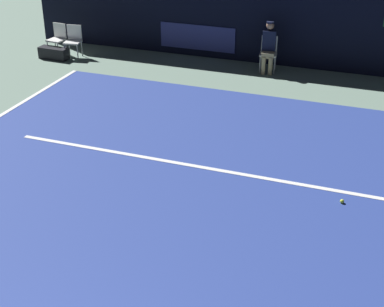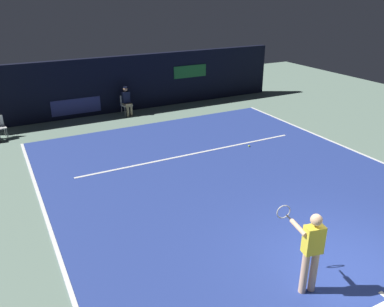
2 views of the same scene
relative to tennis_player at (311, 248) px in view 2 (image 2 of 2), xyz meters
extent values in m
plane|color=slate|center=(1.24, 4.95, -0.99)|extent=(31.38, 31.38, 0.00)
cube|color=navy|center=(1.24, 4.95, -0.98)|extent=(10.72, 11.94, 0.01)
cube|color=white|center=(6.55, 4.95, -0.97)|extent=(0.10, 11.94, 0.01)
cube|color=white|center=(-4.07, 4.95, -0.97)|extent=(0.10, 11.94, 0.01)
cube|color=white|center=(1.24, 7.04, -0.97)|extent=(8.36, 0.10, 0.01)
cube|color=black|center=(1.24, 13.41, 0.31)|extent=(15.43, 0.30, 2.60)
cube|color=navy|center=(-1.46, 13.25, -0.44)|extent=(2.20, 0.04, 0.70)
cube|color=#1E6B2D|center=(4.32, 13.25, 0.61)|extent=(1.80, 0.04, 0.60)
cylinder|color=#DBAD89|center=(0.09, -0.05, -0.53)|extent=(0.14, 0.14, 0.92)
cylinder|color=#DBAD89|center=(-0.10, -0.01, -0.53)|extent=(0.14, 0.14, 0.92)
cube|color=yellow|center=(0.00, -0.03, 0.21)|extent=(0.40, 0.29, 0.56)
sphere|color=#DBAD89|center=(0.00, -0.03, 0.63)|extent=(0.22, 0.22, 0.22)
cylinder|color=#DBAD89|center=(-0.15, 0.23, 0.36)|extent=(0.19, 0.51, 0.09)
cylinder|color=#DBAD89|center=(0.22, -0.05, 0.13)|extent=(0.09, 0.09, 0.56)
cylinder|color=black|center=(-0.09, 0.52, 0.36)|extent=(0.09, 0.30, 0.03)
torus|color=#B2B2B7|center=(-0.03, 0.80, 0.36)|extent=(0.30, 0.09, 0.30)
cube|color=white|center=(0.71, 12.67, -0.53)|extent=(0.49, 0.46, 0.04)
cube|color=white|center=(0.68, 12.87, -0.30)|extent=(0.42, 0.09, 0.42)
cylinder|color=#B2B2B7|center=(0.55, 12.47, -0.76)|extent=(0.03, 0.03, 0.46)
cylinder|color=#B2B2B7|center=(0.92, 12.53, -0.76)|extent=(0.03, 0.03, 0.46)
cylinder|color=#B2B2B7|center=(0.50, 12.81, -0.76)|extent=(0.03, 0.03, 0.46)
cylinder|color=#B2B2B7|center=(0.87, 12.86, -0.76)|extent=(0.03, 0.03, 0.46)
cube|color=tan|center=(0.72, 12.59, -0.49)|extent=(0.38, 0.44, 0.14)
cylinder|color=tan|center=(0.66, 12.40, -0.76)|extent=(0.11, 0.11, 0.46)
cylinder|color=tan|center=(0.83, 12.42, -0.76)|extent=(0.11, 0.11, 0.46)
cube|color=#141933|center=(0.70, 12.71, -0.16)|extent=(0.37, 0.27, 0.52)
sphere|color=tan|center=(0.70, 12.71, 0.22)|extent=(0.20, 0.20, 0.20)
cylinder|color=#141933|center=(0.70, 12.71, 0.31)|extent=(0.19, 0.19, 0.04)
cube|color=white|center=(-4.70, 11.95, -0.55)|extent=(0.50, 0.47, 0.04)
cylinder|color=#B2B2B7|center=(-4.49, 11.81, -0.77)|extent=(0.03, 0.03, 0.44)
cylinder|color=#B2B2B7|center=(-4.55, 12.15, -0.77)|extent=(0.03, 0.03, 0.44)
sphere|color=#CCE033|center=(3.39, 6.68, -0.94)|extent=(0.07, 0.07, 0.07)
camera|label=1|loc=(3.85, -1.67, 4.06)|focal=53.95mm
camera|label=2|loc=(-4.74, -4.28, 4.43)|focal=36.56mm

